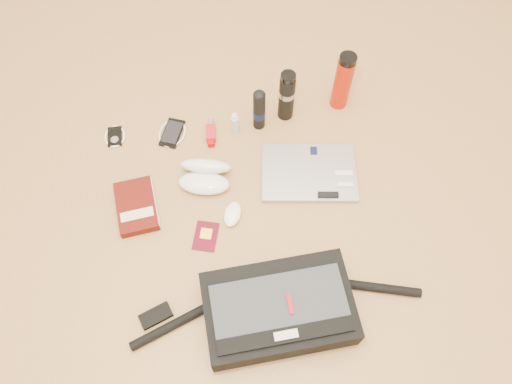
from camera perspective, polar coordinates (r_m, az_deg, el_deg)
ground at (r=1.75m, az=-0.44°, el=-4.04°), size 4.00×4.00×0.00m
messenger_bag at (r=1.59m, az=2.50°, el=-13.23°), size 0.95×0.29×0.13m
laptop at (r=1.84m, az=6.12°, el=2.17°), size 0.39×0.30×0.03m
book at (r=1.81m, az=-13.46°, el=-1.61°), size 0.15×0.21×0.04m
passport at (r=1.74m, az=-5.76°, el=-5.03°), size 0.11×0.13×0.01m
mouse at (r=1.75m, az=-2.70°, el=-2.55°), size 0.09×0.11×0.03m
sunglasses_case at (r=1.81m, az=-5.86°, el=1.96°), size 0.22×0.20×0.11m
ipod at (r=2.00m, az=-15.83°, el=6.12°), size 0.08×0.09×0.01m
phone at (r=1.96m, az=-9.55°, el=6.66°), size 0.14×0.15×0.01m
inhaler at (r=1.93m, az=-5.17°, el=6.79°), size 0.04×0.12×0.03m
spray_bottle at (r=1.91m, az=-2.40°, el=7.75°), size 0.03×0.03×0.11m
aerosol_can at (r=1.88m, az=0.36°, el=9.38°), size 0.05×0.05×0.20m
thermos_black at (r=1.90m, az=3.52°, el=10.92°), size 0.06×0.06×0.23m
thermos_red at (r=1.96m, az=9.90°, el=12.34°), size 0.07×0.07×0.26m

